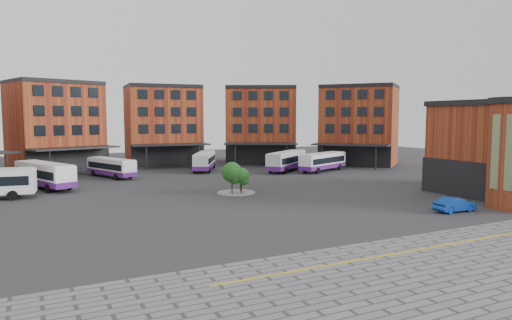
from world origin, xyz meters
name	(u,v)px	position (x,y,z in m)	size (l,w,h in m)	color
ground	(270,215)	(0.00, 0.00, 0.00)	(160.00, 160.00, 0.00)	#28282B
yellow_line	(400,253)	(2.00, -14.00, 0.03)	(26.00, 0.15, 0.02)	gold
main_building	(130,127)	(-4.77, 38.25, 7.23)	(94.14, 42.48, 14.60)	brown
east_building	(512,148)	(28.70, -3.06, 5.29)	(17.40, 15.40, 10.60)	brown
tree_island	(237,176)	(1.82, 11.52, 2.06)	(4.40, 4.40, 3.70)	gray
bus_b	(44,175)	(-17.70, 25.66, 1.72)	(6.76, 11.41, 3.18)	white
bus_c	(111,167)	(-8.71, 32.74, 1.50)	(5.75, 10.00, 2.77)	white
bus_d	(204,161)	(6.41, 34.91, 1.61)	(7.01, 10.49, 2.97)	silver
bus_e	(287,161)	(18.12, 28.22, 1.72)	(10.44, 8.97, 3.17)	silver
bus_f	(323,161)	(23.23, 25.37, 1.62)	(10.67, 6.55, 2.98)	white
blue_car	(455,204)	(15.96, -6.45, 0.68)	(1.45, 4.15, 1.37)	navy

